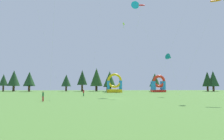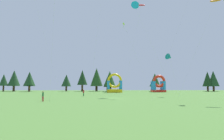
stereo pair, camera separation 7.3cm
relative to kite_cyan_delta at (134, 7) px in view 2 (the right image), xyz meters
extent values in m
plane|color=#548438|center=(-6.16, -12.62, -24.33)|extent=(120.00, 120.00, 0.00)
cone|color=#19B7CC|center=(0.00, 0.00, 0.00)|extent=(2.33, 2.23, 2.31)
cylinder|color=silver|center=(5.42, 0.31, -12.16)|extent=(10.86, 0.64, 24.33)
pyramid|color=#8CD826|center=(-1.76, 14.55, -0.42)|extent=(0.80, 0.88, 0.91)
cylinder|color=#8CD826|center=(-1.71, 14.51, -1.16)|extent=(0.04, 0.04, 1.51)
cylinder|color=silver|center=(3.03, 14.93, -12.37)|extent=(9.49, 0.85, 23.92)
cylinder|color=silver|center=(5.85, -14.99, -11.98)|extent=(10.16, 2.24, 24.69)
ellipsoid|color=red|center=(1.42, -3.23, -0.92)|extent=(1.96, 1.48, 0.89)
cylinder|color=silver|center=(-1.01, -2.06, -12.62)|extent=(4.89, 2.37, 23.41)
cone|color=#0C7F7A|center=(8.02, -4.33, -14.66)|extent=(2.20, 2.16, 1.77)
cylinder|color=silver|center=(8.75, -5.48, -19.49)|extent=(1.46, 2.31, 9.67)
cylinder|color=silver|center=(-15.46, -24.09, -11.58)|extent=(2.78, 7.45, 25.50)
ellipsoid|color=orange|center=(11.50, -19.53, -6.74)|extent=(2.10, 1.17, 0.84)
cylinder|color=silver|center=(8.10, -18.87, -15.53)|extent=(6.83, 1.32, 17.59)
cylinder|color=silver|center=(-23.03, -1.13, -12.04)|extent=(5.39, 8.11, 24.58)
cylinder|color=silver|center=(-10.45, -1.95, -11.22)|extent=(3.12, 4.00, 26.21)
cylinder|color=#B21E26|center=(-18.28, -18.92, -23.91)|extent=(0.13, 0.13, 0.84)
cylinder|color=#B21E26|center=(-18.45, -18.93, -23.91)|extent=(0.13, 0.13, 0.84)
cylinder|color=#33723F|center=(-18.37, -18.93, -23.15)|extent=(0.31, 0.31, 0.66)
sphere|color=#9E704C|center=(-18.37, -18.93, -22.71)|extent=(0.23, 0.23, 0.23)
cylinder|color=#33723F|center=(-13.31, -4.18, -23.91)|extent=(0.17, 0.17, 0.83)
cylinder|color=#33723F|center=(-13.21, -4.06, -23.91)|extent=(0.17, 0.17, 0.83)
cylinder|color=#B21E26|center=(-13.26, -4.12, -23.17)|extent=(0.41, 0.41, 0.65)
sphere|color=beige|center=(-13.26, -4.12, -22.73)|extent=(0.22, 0.22, 0.22)
cube|color=yellow|center=(-4.73, 18.67, -23.74)|extent=(5.38, 3.50, 1.18)
cylinder|color=#268CD8|center=(-6.93, 17.41, -21.62)|extent=(0.98, 0.98, 3.06)
cylinder|color=#268CD8|center=(-2.53, 17.41, -21.62)|extent=(0.98, 0.98, 3.06)
cylinder|color=#268CD8|center=(-6.93, 19.93, -21.62)|extent=(0.98, 0.98, 3.06)
cylinder|color=#268CD8|center=(-2.53, 19.93, -21.62)|extent=(0.98, 0.98, 3.06)
torus|color=yellow|center=(-4.73, 17.41, -20.09)|extent=(5.18, 0.78, 5.18)
cube|color=red|center=(12.38, 23.23, -23.92)|extent=(5.03, 4.43, 0.81)
cylinder|color=#268CD8|center=(10.49, 21.64, -21.85)|extent=(1.24, 1.24, 3.32)
cylinder|color=#268CD8|center=(14.28, 21.64, -21.85)|extent=(1.24, 1.24, 3.32)
cylinder|color=#268CD8|center=(10.49, 24.83, -21.85)|extent=(1.24, 1.24, 3.32)
cylinder|color=#268CD8|center=(14.28, 24.83, -21.85)|extent=(1.24, 1.24, 3.32)
torus|color=red|center=(12.38, 21.64, -20.20)|extent=(4.79, 0.99, 4.79)
cylinder|color=#4C331E|center=(-50.96, 31.55, -23.15)|extent=(0.65, 0.65, 2.36)
cone|color=#1E4221|center=(-50.96, 31.55, -19.51)|extent=(3.62, 3.62, 4.91)
cylinder|color=#4C331E|center=(-47.08, 32.41, -23.19)|extent=(0.89, 0.89, 2.27)
cone|color=#1E4221|center=(-47.08, 32.41, -18.71)|extent=(4.97, 4.97, 6.69)
cylinder|color=#4C331E|center=(-39.39, 29.40, -23.21)|extent=(0.86, 0.86, 2.22)
cone|color=#1E4221|center=(-39.39, 29.40, -19.14)|extent=(4.76, 4.76, 5.92)
cylinder|color=#4C331E|center=(-38.78, 28.05, -22.97)|extent=(0.52, 0.52, 2.70)
cone|color=#1E4221|center=(-38.78, 28.05, -19.38)|extent=(2.89, 2.89, 4.48)
cylinder|color=#4C331E|center=(-25.05, 33.25, -23.29)|extent=(0.76, 0.76, 2.07)
cone|color=#1E4221|center=(-25.05, 33.25, -19.67)|extent=(4.20, 4.20, 5.16)
cylinder|color=#4C331E|center=(-17.82, 30.48, -22.97)|extent=(0.78, 0.78, 2.71)
cone|color=#193819|center=(-17.82, 30.48, -18.51)|extent=(4.32, 4.32, 6.21)
cylinder|color=#4C331E|center=(-11.96, 33.05, -23.23)|extent=(0.97, 0.97, 2.19)
cone|color=#234C1E|center=(-11.96, 33.05, -18.22)|extent=(5.39, 5.39, 7.82)
cylinder|color=#4C331E|center=(-7.32, 31.09, -23.38)|extent=(0.59, 0.59, 1.89)
cone|color=#193819|center=(-7.32, 31.09, -20.36)|extent=(3.26, 3.26, 4.16)
cylinder|color=#4C331E|center=(-6.27, 29.05, -23.21)|extent=(0.87, 0.87, 2.23)
cone|color=#234C1E|center=(-6.27, 29.05, -18.99)|extent=(4.84, 4.84, 6.22)
cylinder|color=#4C331E|center=(-5.74, 32.95, -23.47)|extent=(0.54, 0.54, 1.72)
cone|color=#1E4221|center=(-5.74, 32.95, -20.19)|extent=(3.01, 3.01, 4.84)
cylinder|color=#4C331E|center=(12.98, 30.51, -23.32)|extent=(0.85, 0.85, 2.00)
cone|color=#234C1E|center=(12.98, 30.51, -19.53)|extent=(4.70, 4.70, 5.59)
cylinder|color=#4C331E|center=(34.90, 28.93, -23.28)|extent=(0.74, 0.74, 2.10)
cone|color=#193819|center=(34.90, 28.93, -19.12)|extent=(4.12, 4.12, 6.21)
cylinder|color=#4C331E|center=(37.24, 28.64, -23.25)|extent=(0.82, 0.82, 2.16)
cone|color=#1E4221|center=(37.24, 28.64, -18.93)|extent=(4.53, 4.53, 6.48)
camera|label=1|loc=(-7.77, -52.46, -21.53)|focal=31.48mm
camera|label=2|loc=(-7.70, -52.46, -21.53)|focal=31.48mm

